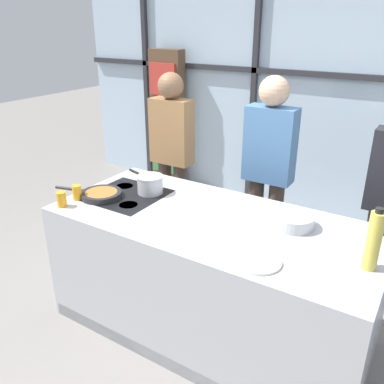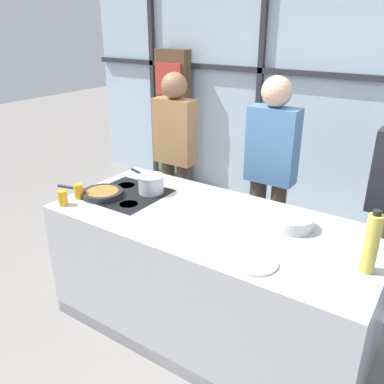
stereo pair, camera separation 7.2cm
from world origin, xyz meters
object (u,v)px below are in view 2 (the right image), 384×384
spectator_center_left (271,166)px  white_plate (254,262)px  saucepan (151,183)px  oil_bottle (371,243)px  spectator_far_left (175,149)px  frying_pan (102,193)px  juice_glass_near (63,198)px  juice_glass_far (78,191)px  mixing_bowl (293,222)px

spectator_center_left → white_plate: size_ratio=6.62×
saucepan → oil_bottle: size_ratio=1.03×
spectator_far_left → saucepan: 0.87m
saucepan → oil_bottle: (1.56, -0.19, 0.09)m
spectator_far_left → frying_pan: size_ratio=3.18×
juice_glass_near → juice_glass_far: same height
juice_glass_near → juice_glass_far: 0.14m
frying_pan → juice_glass_near: bearing=-112.7°
frying_pan → mixing_bowl: size_ratio=2.08×
frying_pan → juice_glass_far: (-0.11, -0.12, 0.03)m
juice_glass_far → saucepan: bearing=45.6°
spectator_far_left → juice_glass_far: (-0.01, -1.17, -0.02)m
spectator_center_left → oil_bottle: (0.96, -0.98, 0.07)m
spectator_far_left → white_plate: size_ratio=6.48×
spectator_center_left → saucepan: 0.99m
mixing_bowl → juice_glass_far: (-1.44, -0.41, 0.01)m
saucepan → mixing_bowl: 1.07m
white_plate → oil_bottle: 0.58m
spectator_center_left → saucepan: (-0.60, -0.80, -0.02)m
spectator_far_left → saucepan: (0.36, -0.80, 0.00)m
juice_glass_near → saucepan: bearing=54.6°
spectator_far_left → mixing_bowl: size_ratio=6.61×
mixing_bowl → juice_glass_far: 1.49m
juice_glass_near → spectator_far_left: bearing=89.7°
spectator_center_left → juice_glass_far: size_ratio=16.08×
juice_glass_near → juice_glass_far: (0.00, 0.14, 0.00)m
spectator_far_left → saucepan: size_ratio=4.67×
spectator_far_left → frying_pan: spectator_far_left is taller
saucepan → juice_glass_far: bearing=-134.4°
spectator_center_left → juice_glass_near: (-0.96, -1.31, -0.04)m
oil_bottle → juice_glass_near: (-1.92, -0.32, -0.11)m
juice_glass_far → oil_bottle: bearing=5.4°
spectator_far_left → juice_glass_near: spectator_far_left is taller
white_plate → mixing_bowl: mixing_bowl is taller
juice_glass_far → frying_pan: bearing=47.6°
juice_glass_far → spectator_far_left: bearing=89.7°
spectator_center_left → juice_glass_far: spectator_center_left is taller
frying_pan → juice_glass_near: 0.28m
spectator_center_left → frying_pan: size_ratio=3.25×
oil_bottle → juice_glass_far: bearing=-174.6°
spectator_far_left → juice_glass_near: (-0.01, -1.31, -0.02)m
spectator_center_left → juice_glass_far: (-0.96, -1.17, -0.04)m
frying_pan → juice_glass_near: juice_glass_near is taller
saucepan → juice_glass_near: 0.63m
frying_pan → saucepan: size_ratio=1.47×
frying_pan → white_plate: 1.32m
oil_bottle → saucepan: bearing=173.1°
white_plate → oil_bottle: bearing=26.9°
spectator_center_left → mixing_bowl: spectator_center_left is taller
mixing_bowl → juice_glass_far: juice_glass_far is taller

